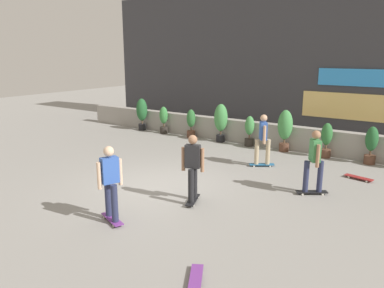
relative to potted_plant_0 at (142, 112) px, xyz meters
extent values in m
plane|color=gray|center=(5.62, -5.55, -0.87)|extent=(48.00, 48.00, 0.00)
cube|color=gray|center=(5.62, 0.45, -0.42)|extent=(18.00, 0.40, 0.90)
cube|color=#38383D|center=(5.62, 4.45, 2.38)|extent=(20.00, 2.00, 6.50)
cube|color=#3399F2|center=(8.53, 3.41, 1.73)|extent=(2.80, 0.08, 0.70)
cube|color=#F2CC72|center=(8.53, 3.42, 0.53)|extent=(4.00, 0.06, 1.10)
cylinder|color=black|center=(0.00, 0.00, -0.72)|extent=(0.36, 0.36, 0.30)
cylinder|color=brown|center=(0.00, 0.00, -0.50)|extent=(0.06, 0.06, 0.15)
ellipsoid|color=#235B2D|center=(0.00, 0.00, 0.10)|extent=(0.51, 0.51, 1.05)
cylinder|color=#2D2823|center=(1.31, 0.00, -0.72)|extent=(0.36, 0.36, 0.30)
cylinder|color=brown|center=(1.31, 0.00, -0.50)|extent=(0.06, 0.06, 0.15)
ellipsoid|color=#387F3D|center=(1.31, 0.00, -0.04)|extent=(0.38, 0.38, 0.77)
cylinder|color=brown|center=(2.81, 0.00, -0.72)|extent=(0.36, 0.36, 0.30)
cylinder|color=brown|center=(2.81, 0.00, -0.50)|extent=(0.06, 0.06, 0.15)
ellipsoid|color=#2D6B33|center=(2.81, 0.00, -0.04)|extent=(0.38, 0.38, 0.77)
cylinder|color=black|center=(4.29, 0.00, -0.72)|extent=(0.36, 0.36, 0.30)
cylinder|color=brown|center=(4.29, 0.00, -0.50)|extent=(0.06, 0.06, 0.15)
ellipsoid|color=#428C47|center=(4.29, 0.00, 0.14)|extent=(0.55, 0.55, 1.12)
cylinder|color=#2D2823|center=(5.59, 0.00, -0.72)|extent=(0.36, 0.36, 0.30)
cylinder|color=brown|center=(5.59, 0.00, -0.50)|extent=(0.06, 0.06, 0.15)
ellipsoid|color=#428C47|center=(5.59, 0.00, -0.05)|extent=(0.36, 0.36, 0.74)
cylinder|color=brown|center=(7.02, 0.00, -0.72)|extent=(0.36, 0.36, 0.30)
cylinder|color=brown|center=(7.02, 0.00, -0.50)|extent=(0.06, 0.06, 0.15)
ellipsoid|color=#428C47|center=(7.02, 0.00, 0.13)|extent=(0.54, 0.54, 1.10)
cylinder|color=brown|center=(8.54, 0.00, -0.72)|extent=(0.36, 0.36, 0.30)
cylinder|color=brown|center=(8.54, 0.00, -0.50)|extent=(0.06, 0.06, 0.15)
ellipsoid|color=#2D6B33|center=(8.54, 0.00, -0.03)|extent=(0.38, 0.38, 0.78)
cylinder|color=brown|center=(9.97, 0.00, -0.72)|extent=(0.36, 0.36, 0.30)
cylinder|color=brown|center=(9.97, 0.00, -0.50)|extent=(0.06, 0.06, 0.15)
ellipsoid|color=#235B2D|center=(9.97, 0.00, -0.02)|extent=(0.40, 0.40, 0.81)
cube|color=#72338C|center=(6.14, -7.89, -0.81)|extent=(0.82, 0.48, 0.02)
cylinder|color=silver|center=(6.41, -7.91, -0.84)|extent=(0.06, 0.05, 0.06)
cylinder|color=silver|center=(6.35, -8.06, -0.84)|extent=(0.06, 0.05, 0.06)
cylinder|color=silver|center=(5.93, -7.72, -0.84)|extent=(0.06, 0.05, 0.06)
cylinder|color=silver|center=(5.87, -7.87, -0.84)|extent=(0.06, 0.05, 0.06)
cylinder|color=#282D4C|center=(6.30, -7.96, -0.39)|extent=(0.14, 0.14, 0.82)
cylinder|color=#282D4C|center=(5.97, -7.82, -0.39)|extent=(0.14, 0.14, 0.82)
cube|color=#3359B2|center=(6.14, -7.89, 0.30)|extent=(0.32, 0.41, 0.56)
sphere|color=beige|center=(6.14, -7.89, 0.71)|extent=(0.22, 0.22, 0.22)
cylinder|color=beige|center=(6.22, -7.67, 0.22)|extent=(0.09, 0.09, 0.58)
cylinder|color=beige|center=(6.05, -8.11, 0.22)|extent=(0.09, 0.09, 0.58)
cube|color=#266699|center=(7.14, -2.25, -0.81)|extent=(0.78, 0.61, 0.02)
cylinder|color=silver|center=(7.31, -2.04, -0.84)|extent=(0.06, 0.06, 0.06)
cylinder|color=silver|center=(7.40, -2.17, -0.84)|extent=(0.06, 0.06, 0.06)
cylinder|color=silver|center=(6.88, -2.33, -0.84)|extent=(0.06, 0.06, 0.06)
cylinder|color=silver|center=(6.96, -2.46, -0.84)|extent=(0.06, 0.06, 0.06)
cylinder|color=tan|center=(7.29, -2.15, -0.39)|extent=(0.14, 0.14, 0.82)
cylinder|color=tan|center=(6.99, -2.35, -0.39)|extent=(0.14, 0.14, 0.82)
cube|color=#3359B2|center=(7.14, -2.25, 0.30)|extent=(0.37, 0.41, 0.56)
sphere|color=tan|center=(7.14, -2.25, 0.71)|extent=(0.22, 0.22, 0.22)
cylinder|color=tan|center=(7.01, -2.05, 0.22)|extent=(0.09, 0.09, 0.58)
cylinder|color=tan|center=(7.27, -2.44, 0.22)|extent=(0.09, 0.09, 0.58)
cube|color=black|center=(9.24, -3.81, -0.81)|extent=(0.77, 0.62, 0.02)
cylinder|color=silver|center=(9.40, -3.59, -0.84)|extent=(0.06, 0.06, 0.06)
cylinder|color=silver|center=(9.49, -3.73, -0.84)|extent=(0.06, 0.06, 0.06)
cylinder|color=silver|center=(8.98, -3.89, -0.84)|extent=(0.06, 0.06, 0.06)
cylinder|color=silver|center=(9.07, -4.02, -0.84)|extent=(0.06, 0.06, 0.06)
cylinder|color=#282D4C|center=(9.38, -3.71, -0.39)|extent=(0.14, 0.14, 0.82)
cylinder|color=#282D4C|center=(9.09, -3.91, -0.39)|extent=(0.14, 0.14, 0.82)
cube|color=#3F8C4C|center=(9.24, -3.81, 0.30)|extent=(0.37, 0.41, 0.56)
sphere|color=#9E7051|center=(9.24, -3.81, 0.71)|extent=(0.22, 0.22, 0.22)
cylinder|color=#9E7051|center=(9.10, -3.61, 0.22)|extent=(0.09, 0.09, 0.58)
cylinder|color=#9E7051|center=(9.37, -4.00, 0.22)|extent=(0.09, 0.09, 0.58)
cube|color=black|center=(6.98, -6.00, -0.81)|extent=(0.47, 0.82, 0.02)
cylinder|color=silver|center=(6.81, -5.79, -0.84)|extent=(0.05, 0.06, 0.06)
cylinder|color=silver|center=(6.96, -5.73, -0.84)|extent=(0.05, 0.06, 0.06)
cylinder|color=silver|center=(6.99, -6.27, -0.84)|extent=(0.05, 0.06, 0.06)
cylinder|color=silver|center=(7.14, -6.22, -0.84)|extent=(0.05, 0.06, 0.06)
cylinder|color=black|center=(6.91, -5.83, -0.39)|extent=(0.14, 0.14, 0.82)
cylinder|color=black|center=(7.04, -6.17, -0.39)|extent=(0.14, 0.14, 0.82)
cube|color=#262628|center=(6.98, -6.00, 0.30)|extent=(0.41, 0.31, 0.56)
sphere|color=#9E7051|center=(6.98, -6.00, 0.71)|extent=(0.22, 0.22, 0.22)
cylinder|color=#9E7051|center=(6.76, -6.08, 0.22)|extent=(0.09, 0.09, 0.58)
cylinder|color=#9E7051|center=(7.20, -5.92, 0.22)|extent=(0.09, 0.09, 0.58)
cube|color=#72338C|center=(8.87, -8.71, -0.81)|extent=(0.56, 0.80, 0.02)
cylinder|color=silver|center=(8.82, -8.44, -0.84)|extent=(0.05, 0.06, 0.06)
cylinder|color=silver|center=(8.68, -8.52, -0.84)|extent=(0.05, 0.06, 0.06)
cube|color=maroon|center=(10.01, -1.88, -0.81)|extent=(0.82, 0.37, 0.02)
cylinder|color=silver|center=(9.74, -1.90, -0.84)|extent=(0.06, 0.04, 0.06)
cylinder|color=silver|center=(9.77, -1.75, -0.84)|extent=(0.06, 0.04, 0.06)
cylinder|color=silver|center=(10.25, -2.02, -0.84)|extent=(0.06, 0.04, 0.06)
cylinder|color=silver|center=(10.28, -1.86, -0.84)|extent=(0.06, 0.04, 0.06)
camera|label=1|loc=(11.83, -13.15, 2.71)|focal=35.11mm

